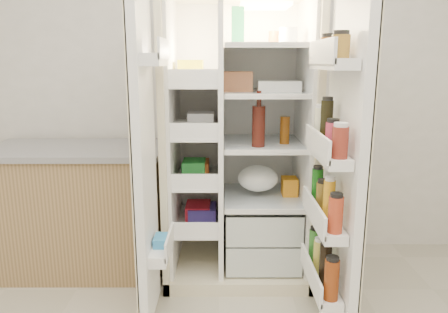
{
  "coord_description": "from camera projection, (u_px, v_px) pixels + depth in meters",
  "views": [
    {
      "loc": [
        0.03,
        -1.06,
        1.39
      ],
      "look_at": [
        0.03,
        1.25,
        0.87
      ],
      "focal_mm": 34.0,
      "sensor_mm": 36.0,
      "label": 1
    }
  ],
  "objects": [
    {
      "name": "kitchen_counter",
      "position": [
        80.0,
        208.0,
        2.86
      ],
      "size": [
        1.16,
        0.62,
        0.84
      ],
      "color": "#9F7D4F",
      "rests_on": "floor"
    },
    {
      "name": "refrigerator",
      "position": [
        241.0,
        162.0,
        2.79
      ],
      "size": [
        0.92,
        0.7,
        1.8
      ],
      "color": "beige",
      "rests_on": "floor"
    },
    {
      "name": "fridge_door",
      "position": [
        341.0,
        169.0,
        2.09
      ],
      "size": [
        0.17,
        0.58,
        1.72
      ],
      "color": "white",
      "rests_on": "floor"
    },
    {
      "name": "freezer_door",
      "position": [
        145.0,
        161.0,
        2.17
      ],
      "size": [
        0.15,
        0.4,
        1.72
      ],
      "color": "white",
      "rests_on": "floor"
    },
    {
      "name": "wall_back",
      "position": [
        220.0,
        67.0,
        3.0
      ],
      "size": [
        4.0,
        0.02,
        2.7
      ],
      "primitive_type": "cube",
      "color": "silver",
      "rests_on": "floor"
    }
  ]
}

